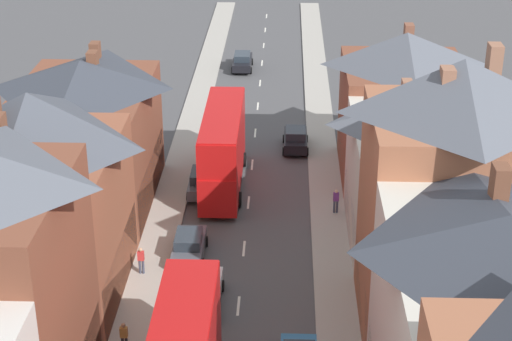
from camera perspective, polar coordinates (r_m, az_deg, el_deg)
pavement_left at (r=57.84m, az=-5.47°, el=-1.10°), size 2.20×104.00×0.14m
pavement_right at (r=57.44m, az=4.67°, el=-1.26°), size 2.20×104.00×0.14m
centre_line_dashes at (r=55.65m, az=-0.51°, el=-2.14°), size 0.14×97.80×0.01m
terrace_row_right at (r=35.25m, az=14.87°, el=-9.29°), size 8.00×58.32×14.40m
double_decker_bus_lead at (r=56.77m, az=-2.23°, el=1.53°), size 2.74×10.80×5.30m
car_near_blue at (r=81.41m, az=-0.91°, el=7.31°), size 1.90×4.45×1.61m
car_near_silver at (r=45.03m, az=-3.49°, el=-8.03°), size 1.90×4.18×1.63m
car_parked_right_a at (r=56.75m, az=-3.58°, el=-0.71°), size 1.90×4.27×1.65m
car_mid_black at (r=49.27m, az=-4.49°, el=-4.98°), size 1.90×4.10×1.59m
car_parked_left_b at (r=63.36m, az=2.65°, el=2.12°), size 1.90×3.89×1.66m
pedestrian_mid_right at (r=41.80m, az=-8.79°, el=-10.85°), size 0.36×0.22×1.61m
pedestrian_far_left at (r=47.72m, az=-7.67°, el=-5.88°), size 0.36×0.22×1.61m
pedestrian_far_right at (r=53.93m, az=5.35°, el=-1.96°), size 0.36×0.22×1.61m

